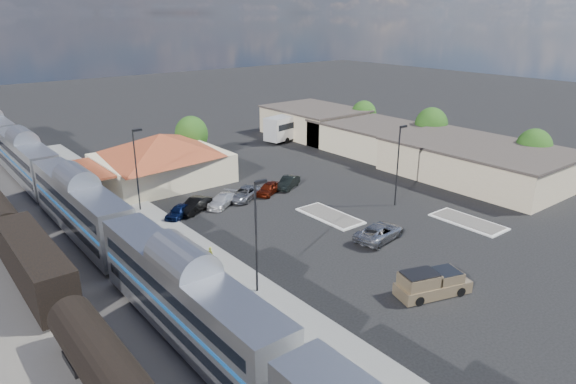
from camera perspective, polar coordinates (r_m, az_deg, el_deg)
ground at (r=50.48m, az=2.88°, el=-4.47°), size 280.00×280.00×0.00m
railbed at (r=48.14m, az=-23.31°, el=-7.30°), size 16.00×100.00×0.12m
platform at (r=49.03m, az=-12.55°, el=-5.57°), size 5.50×92.00×0.18m
passenger_train at (r=52.20m, az=-22.09°, el=-1.72°), size 3.00×104.00×5.55m
freight_cars at (r=44.29m, az=-26.32°, el=-7.40°), size 2.80×46.00×4.00m
station_depot at (r=66.40m, az=-13.93°, el=3.71°), size 18.35×12.24×6.20m
buildings_east at (r=78.45m, az=11.53°, el=5.59°), size 14.40×51.40×4.80m
traffic_island_south at (r=54.29m, az=4.68°, el=-2.64°), size 3.30×7.50×0.21m
traffic_island_north at (r=55.76m, az=19.38°, el=-3.12°), size 3.30×7.50×0.21m
lamp_plat_s at (r=37.83m, az=-3.47°, el=-4.06°), size 1.08×0.25×9.00m
lamp_plat_n at (r=56.34m, az=-16.47°, el=3.06°), size 1.08×0.25×9.00m
lamp_lot at (r=56.99m, az=12.19°, el=3.61°), size 1.08×0.25×9.00m
tree_east_a at (r=73.38m, az=25.64°, el=4.44°), size 4.56×4.56×6.42m
tree_east_b at (r=81.30m, az=15.62°, el=7.15°), size 4.94×4.94×6.96m
tree_east_c at (r=90.14m, az=8.40°, el=8.49°), size 4.41×4.41×6.21m
tree_depot at (r=74.63m, az=-10.69°, el=6.34°), size 4.71×4.71×6.63m
pickup_truck at (r=40.93m, az=15.82°, el=-9.76°), size 6.13×3.72×1.99m
suv at (r=49.21m, az=10.15°, el=-4.39°), size 6.16×3.61×1.61m
coach_bus at (r=88.12m, az=0.88°, el=7.58°), size 13.61×5.48×4.27m
person_a at (r=44.13m, az=-8.57°, el=-6.96°), size 0.50×0.64×1.56m
person_b at (r=50.09m, az=-14.73°, el=-4.04°), size 0.65×0.83×1.69m
parked_car_a at (r=55.00m, az=-12.01°, el=-2.09°), size 4.14×3.42×1.33m
parked_car_b at (r=56.07m, az=-10.30°, el=-1.46°), size 4.82×3.39×1.51m
parked_car_c at (r=57.31m, az=-7.35°, el=-0.93°), size 4.90×3.96×1.33m
parked_car_d at (r=59.14m, az=-4.86°, el=-0.16°), size 5.54×4.44×1.40m
parked_car_e at (r=60.62m, az=-2.18°, el=0.40°), size 4.46×3.41×1.42m
parked_car_f at (r=62.68m, az=0.01°, el=1.06°), size 4.56×3.42×1.44m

